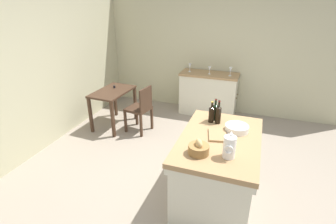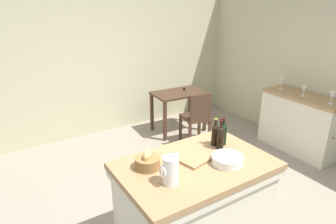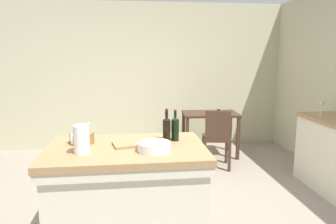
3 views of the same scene
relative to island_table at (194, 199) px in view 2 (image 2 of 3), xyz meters
The scene contains 17 objects.
ground_plane 0.71m from the island_table, 55.93° to the left, with size 6.76×6.76×0.00m, color gray.
wall_back 3.16m from the island_table, 84.47° to the left, with size 5.32×0.12×2.60m, color #B7B28E.
wall_right 3.04m from the island_table, ahead, with size 0.12×5.20×2.60m, color #B7B28E.
island_table is the anchor object (origin of this frame).
side_cabinet 2.63m from the island_table, 13.95° to the left, with size 0.52×1.22×0.91m.
writing_desk 2.65m from the island_table, 58.97° to the left, with size 0.93×0.60×0.79m.
wooden_chair 2.11m from the island_table, 51.67° to the left, with size 0.46×0.46×0.90m.
pitcher 0.66m from the island_table, 158.70° to the right, with size 0.17×0.13×0.28m.
wash_bowl 0.53m from the island_table, 34.33° to the right, with size 0.29×0.29×0.08m, color white.
bread_basket 0.64m from the island_table, 158.00° to the left, with size 0.22×0.22×0.17m.
cutting_board 0.42m from the island_table, 45.59° to the left, with size 0.30×0.21×0.02m, color #99754C.
wine_bottle_dark 0.72m from the island_table, 18.18° to the left, with size 0.07×0.07×0.30m.
wine_bottle_amber 0.67m from the island_table, 25.73° to the left, with size 0.07×0.07×0.29m.
wine_bottle_green 0.66m from the island_table, 14.25° to the left, with size 0.07×0.07×0.32m.
wine_glass_far_left 2.58m from the island_table, ahead, with size 0.07×0.07×0.18m.
wine_glass_left 2.63m from the island_table, 14.14° to the left, with size 0.07×0.07×0.16m.
wine_glass_middle 2.81m from the island_table, 22.64° to the left, with size 0.07×0.07×0.17m.
Camera 2 is at (-1.77, -2.29, 2.29)m, focal length 31.70 mm.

